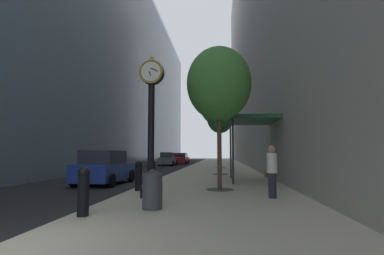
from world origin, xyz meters
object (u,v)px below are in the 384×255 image
(trash_bin, at_px, (152,188))
(car_blue_far, at_px, (105,168))
(bollard_third, at_px, (139,175))
(bollard_fourth, at_px, (152,171))
(pedestrian_walking, at_px, (272,170))
(street_clock, at_px, (151,118))
(car_red_mid, at_px, (181,159))
(street_tree_mid_near, at_px, (220,102))
(car_grey_near, at_px, (168,159))
(bollard_nearest, at_px, (83,190))
(street_tree_near, at_px, (219,84))
(street_tree_mid_far, at_px, (220,118))

(trash_bin, height_order, car_blue_far, car_blue_far)
(bollard_third, bearing_deg, bollard_fourth, 90.00)
(pedestrian_walking, bearing_deg, street_clock, -176.93)
(trash_bin, height_order, car_red_mid, car_red_mid)
(street_tree_mid_near, height_order, car_grey_near, street_tree_mid_near)
(bollard_nearest, bearing_deg, street_clock, 74.17)
(bollard_fourth, xyz_separation_m, street_tree_mid_near, (3.15, 6.84, 4.39))
(street_clock, bearing_deg, trash_bin, -75.02)
(street_tree_near, relative_size, pedestrian_walking, 3.41)
(bollard_third, bearing_deg, car_blue_far, 128.97)
(street_tree_near, height_order, pedestrian_walking, street_tree_near)
(street_clock, relative_size, car_blue_far, 1.16)
(street_tree_mid_near, height_order, car_red_mid, street_tree_mid_near)
(bollard_third, bearing_deg, street_clock, -61.68)
(car_grey_near, bearing_deg, trash_bin, -80.52)
(bollard_fourth, bearing_deg, pedestrian_walking, -37.24)
(street_tree_near, xyz_separation_m, car_grey_near, (-6.72, 25.57, -3.62))
(bollard_fourth, relative_size, trash_bin, 1.09)
(street_tree_mid_far, bearing_deg, trash_bin, -94.68)
(bollard_nearest, height_order, street_tree_mid_far, street_tree_mid_far)
(bollard_third, xyz_separation_m, street_tree_near, (3.15, 0.61, 3.69))
(bollard_fourth, xyz_separation_m, car_grey_near, (-3.57, 23.86, 0.07))
(bollard_nearest, relative_size, street_tree_mid_near, 0.17)
(bollard_third, height_order, street_tree_near, street_tree_near)
(street_tree_mid_near, bearing_deg, street_tree_mid_far, 90.00)
(bollard_third, xyz_separation_m, trash_bin, (1.41, -3.63, -0.06))
(street_tree_near, bearing_deg, bollard_fourth, 151.51)
(bollard_third, distance_m, car_blue_far, 4.38)
(street_tree_mid_far, height_order, car_red_mid, street_tree_mid_far)
(street_clock, distance_m, street_tree_mid_near, 11.25)
(street_tree_mid_far, relative_size, pedestrian_walking, 3.74)
(bollard_nearest, relative_size, car_grey_near, 0.26)
(street_clock, relative_size, street_tree_near, 0.82)
(car_grey_near, xyz_separation_m, car_red_mid, (0.97, 5.34, -0.03))
(car_grey_near, distance_m, car_blue_far, 22.79)
(car_red_mid, bearing_deg, street_tree_mid_far, -67.40)
(pedestrian_walking, bearing_deg, street_tree_mid_near, 99.27)
(trash_bin, xyz_separation_m, car_blue_far, (-4.16, 7.04, 0.15))
(trash_bin, bearing_deg, street_tree_near, 67.62)
(car_red_mid, bearing_deg, car_grey_near, -100.34)
(pedestrian_walking, height_order, car_red_mid, pedestrian_walking)
(street_tree_near, distance_m, trash_bin, 5.93)
(street_tree_mid_far, bearing_deg, car_grey_near, 128.46)
(street_tree_near, relative_size, car_grey_near, 1.33)
(bollard_third, xyz_separation_m, street_tree_mid_near, (3.15, 9.16, 4.39))
(bollard_third, distance_m, trash_bin, 3.90)
(bollard_third, distance_m, car_grey_near, 26.42)
(street_tree_near, bearing_deg, street_tree_mid_near, 90.00)
(bollard_third, xyz_separation_m, street_tree_mid_far, (3.15, 17.72, 4.27))
(bollard_fourth, height_order, car_grey_near, car_grey_near)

